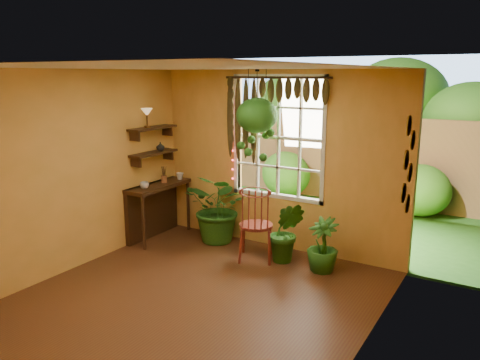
% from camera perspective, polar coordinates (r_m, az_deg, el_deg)
% --- Properties ---
extents(floor, '(4.50, 4.50, 0.00)m').
position_cam_1_polar(floor, '(5.69, -6.36, -14.81)').
color(floor, '#4E2E16').
rests_on(floor, ground).
extents(ceiling, '(4.50, 4.50, 0.00)m').
position_cam_1_polar(ceiling, '(5.05, -7.13, 13.48)').
color(ceiling, white).
rests_on(ceiling, wall_back).
extents(wall_back, '(4.00, 0.00, 4.00)m').
position_cam_1_polar(wall_back, '(7.07, 4.57, 2.33)').
color(wall_back, '#EAA74F').
rests_on(wall_back, floor).
extents(wall_left, '(0.00, 4.50, 4.50)m').
position_cam_1_polar(wall_left, '(6.61, -20.53, 0.80)').
color(wall_left, '#EAA74F').
rests_on(wall_left, floor).
extents(wall_right, '(0.00, 4.50, 4.50)m').
position_cam_1_polar(wall_right, '(4.31, 14.80, -4.94)').
color(wall_right, '#EAA74F').
rests_on(wall_right, floor).
extents(window, '(1.52, 0.10, 1.86)m').
position_cam_1_polar(window, '(7.05, 4.73, 5.17)').
color(window, white).
rests_on(window, wall_back).
extents(valance_vine, '(1.70, 0.12, 1.10)m').
position_cam_1_polar(valance_vine, '(6.92, 3.73, 9.85)').
color(valance_vine, '#3A250F').
rests_on(valance_vine, window).
extents(string_lights, '(0.03, 0.03, 1.54)m').
position_cam_1_polar(string_lights, '(7.33, -0.92, 5.90)').
color(string_lights, '#FF2633').
rests_on(string_lights, window).
extents(wall_plates, '(0.04, 0.32, 1.10)m').
position_cam_1_polar(wall_plates, '(5.96, 19.74, 1.59)').
color(wall_plates, beige).
rests_on(wall_plates, wall_right).
extents(counter_ledge, '(0.40, 1.20, 0.90)m').
position_cam_1_polar(counter_ledge, '(7.79, -10.41, -2.89)').
color(counter_ledge, '#3A250F').
rests_on(counter_ledge, floor).
extents(shelf_lower, '(0.25, 0.90, 0.04)m').
position_cam_1_polar(shelf_lower, '(7.58, -10.48, 3.25)').
color(shelf_lower, '#3A250F').
rests_on(shelf_lower, wall_left).
extents(shelf_upper, '(0.25, 0.90, 0.04)m').
position_cam_1_polar(shelf_upper, '(7.53, -10.60, 6.25)').
color(shelf_upper, '#3A250F').
rests_on(shelf_upper, wall_left).
extents(backyard, '(14.00, 10.00, 12.00)m').
position_cam_1_polar(backyard, '(11.29, 16.40, 5.45)').
color(backyard, '#235F1B').
rests_on(backyard, ground).
extents(windsor_chair, '(0.64, 0.65, 1.30)m').
position_cam_1_polar(windsor_chair, '(6.76, 1.95, -6.72)').
color(windsor_chair, maroon).
rests_on(windsor_chair, floor).
extents(potted_plant_left, '(1.10, 0.98, 1.12)m').
position_cam_1_polar(potted_plant_left, '(7.40, -2.48, -3.43)').
color(potted_plant_left, '#144512').
rests_on(potted_plant_left, floor).
extents(potted_plant_mid, '(0.58, 0.52, 0.89)m').
position_cam_1_polar(potted_plant_mid, '(6.68, 5.65, -6.34)').
color(potted_plant_mid, '#144512').
rests_on(potted_plant_mid, floor).
extents(potted_plant_right, '(0.51, 0.51, 0.75)m').
position_cam_1_polar(potted_plant_right, '(6.47, 10.04, -7.81)').
color(potted_plant_right, '#144512').
rests_on(potted_plant_right, floor).
extents(hanging_basket, '(0.60, 0.60, 1.31)m').
position_cam_1_polar(hanging_basket, '(6.80, 2.06, 7.14)').
color(hanging_basket, black).
rests_on(hanging_basket, ceiling).
extents(cup_a, '(0.14, 0.14, 0.11)m').
position_cam_1_polar(cup_a, '(7.36, -11.58, -0.65)').
color(cup_a, silver).
rests_on(cup_a, counter_ledge).
extents(cup_b, '(0.16, 0.16, 0.11)m').
position_cam_1_polar(cup_b, '(7.90, -7.35, 0.47)').
color(cup_b, beige).
rests_on(cup_b, counter_ledge).
extents(brush_jar, '(0.09, 0.09, 0.34)m').
position_cam_1_polar(brush_jar, '(7.71, -9.26, 0.67)').
color(brush_jar, '#97512C').
rests_on(brush_jar, counter_ledge).
extents(shelf_vase, '(0.18, 0.18, 0.14)m').
position_cam_1_polar(shelf_vase, '(7.68, -9.68, 4.06)').
color(shelf_vase, '#B2AD99').
rests_on(shelf_vase, shelf_lower).
extents(tiffany_lamp, '(0.18, 0.18, 0.30)m').
position_cam_1_polar(tiffany_lamp, '(7.40, -11.29, 7.96)').
color(tiffany_lamp, brown).
rests_on(tiffany_lamp, shelf_upper).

